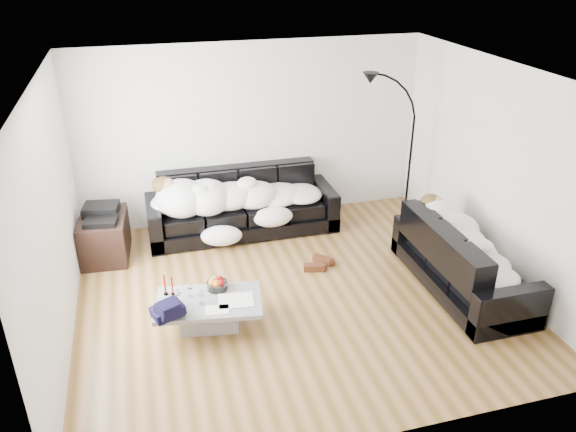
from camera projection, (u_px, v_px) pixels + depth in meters
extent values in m
plane|color=brown|center=(295.00, 294.00, 6.70)|extent=(5.00, 5.00, 0.00)
cube|color=silver|center=(252.00, 134.00, 8.07)|extent=(5.00, 0.02, 2.60)
cube|color=silver|center=(52.00, 222.00, 5.53)|extent=(0.02, 4.50, 2.60)
cube|color=silver|center=(496.00, 172.00, 6.72)|extent=(0.02, 4.50, 2.60)
plane|color=white|center=(296.00, 75.00, 5.55)|extent=(5.00, 5.00, 0.00)
cube|color=black|center=(242.00, 203.00, 7.99)|extent=(2.66, 0.92, 0.87)
cube|color=black|center=(464.00, 257.00, 6.67)|extent=(0.88, 2.05, 0.83)
ellipsoid|color=#0F6D5F|center=(436.00, 212.00, 7.07)|extent=(0.42, 0.38, 0.20)
cube|color=#939699|center=(209.00, 313.00, 6.08)|extent=(1.22, 0.82, 0.33)
cylinder|color=white|center=(217.00, 283.00, 6.18)|extent=(0.25, 0.25, 0.14)
cylinder|color=white|center=(190.00, 290.00, 6.04)|extent=(0.09, 0.09, 0.17)
cylinder|color=white|center=(178.00, 296.00, 5.94)|extent=(0.08, 0.08, 0.16)
cylinder|color=white|center=(201.00, 297.00, 5.92)|extent=(0.08, 0.08, 0.17)
cylinder|color=maroon|center=(165.00, 285.00, 6.05)|extent=(0.06, 0.06, 0.25)
cylinder|color=maroon|center=(172.00, 286.00, 6.06)|extent=(0.05, 0.05, 0.22)
cube|color=silver|center=(236.00, 300.00, 6.01)|extent=(0.41, 0.33, 0.01)
cube|color=silver|center=(217.00, 310.00, 5.85)|extent=(0.27, 0.21, 0.01)
cube|color=black|center=(105.00, 237.00, 7.39)|extent=(0.64, 0.88, 0.58)
cube|color=black|center=(101.00, 213.00, 7.24)|extent=(0.49, 0.40, 0.13)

